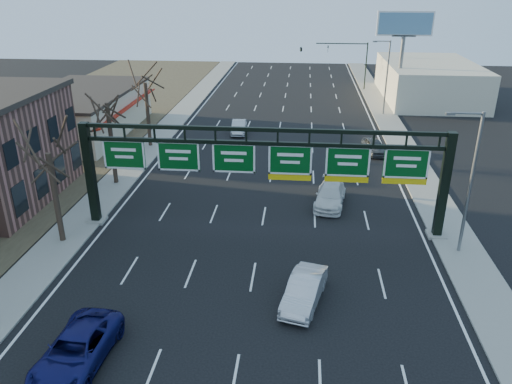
# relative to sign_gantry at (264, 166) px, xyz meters

# --- Properties ---
(ground) EXTENTS (160.00, 160.00, 0.00)m
(ground) POSITION_rel_sign_gantry_xyz_m (-0.16, -8.00, -4.63)
(ground) COLOR black
(ground) RESTS_ON ground
(sidewalk_left) EXTENTS (3.00, 120.00, 0.12)m
(sidewalk_left) POSITION_rel_sign_gantry_xyz_m (-12.96, 12.00, -4.57)
(sidewalk_left) COLOR gray
(sidewalk_left) RESTS_ON ground
(sidewalk_right) EXTENTS (3.00, 120.00, 0.12)m
(sidewalk_right) POSITION_rel_sign_gantry_xyz_m (12.64, 12.00, -4.57)
(sidewalk_right) COLOR gray
(sidewalk_right) RESTS_ON ground
(dirt_strip_left) EXTENTS (21.00, 120.00, 0.06)m
(dirt_strip_left) POSITION_rel_sign_gantry_xyz_m (-25.16, 12.00, -4.60)
(dirt_strip_left) COLOR #473D2B
(dirt_strip_left) RESTS_ON ground
(lane_markings) EXTENTS (21.60, 120.00, 0.01)m
(lane_markings) POSITION_rel_sign_gantry_xyz_m (-0.16, 12.00, -4.62)
(lane_markings) COLOR white
(lane_markings) RESTS_ON ground
(sign_gantry) EXTENTS (24.60, 1.20, 7.20)m
(sign_gantry) POSITION_rel_sign_gantry_xyz_m (0.00, 0.00, 0.00)
(sign_gantry) COLOR black
(sign_gantry) RESTS_ON ground
(cream_strip) EXTENTS (10.90, 18.40, 4.70)m
(cream_strip) POSITION_rel_sign_gantry_xyz_m (-21.64, 21.00, -2.27)
(cream_strip) COLOR #BFB79E
(cream_strip) RESTS_ON ground
(building_right_distant) EXTENTS (12.00, 20.00, 5.00)m
(building_right_distant) POSITION_rel_sign_gantry_xyz_m (19.84, 42.00, -2.13)
(building_right_distant) COLOR #BFB79E
(building_right_distant) RESTS_ON ground
(tree_gantry) EXTENTS (3.60, 3.60, 8.48)m
(tree_gantry) POSITION_rel_sign_gantry_xyz_m (-12.96, -3.00, 2.48)
(tree_gantry) COLOR black
(tree_gantry) RESTS_ON sidewalk_left
(tree_mid) EXTENTS (3.60, 3.60, 9.24)m
(tree_mid) POSITION_rel_sign_gantry_xyz_m (-12.96, 7.00, 3.23)
(tree_mid) COLOR black
(tree_mid) RESTS_ON sidewalk_left
(tree_far) EXTENTS (3.60, 3.60, 8.86)m
(tree_far) POSITION_rel_sign_gantry_xyz_m (-12.96, 17.00, 2.86)
(tree_far) COLOR black
(tree_far) RESTS_ON sidewalk_left
(streetlight_near) EXTENTS (2.15, 0.22, 9.00)m
(streetlight_near) POSITION_rel_sign_gantry_xyz_m (12.31, -2.00, 0.45)
(streetlight_near) COLOR slate
(streetlight_near) RESTS_ON sidewalk_right
(streetlight_far) EXTENTS (2.15, 0.22, 9.00)m
(streetlight_far) POSITION_rel_sign_gantry_xyz_m (12.31, 32.00, 0.45)
(streetlight_far) COLOR slate
(streetlight_far) RESTS_ON sidewalk_right
(billboard_right) EXTENTS (7.00, 0.50, 12.00)m
(billboard_right) POSITION_rel_sign_gantry_xyz_m (14.84, 36.98, 4.43)
(billboard_right) COLOR slate
(billboard_right) RESTS_ON ground
(traffic_signal_mast) EXTENTS (10.16, 0.54, 7.00)m
(traffic_signal_mast) POSITION_rel_sign_gantry_xyz_m (5.53, 47.00, 0.87)
(traffic_signal_mast) COLOR black
(traffic_signal_mast) RESTS_ON ground
(car_blue_suv) EXTENTS (2.86, 5.63, 1.52)m
(car_blue_suv) POSITION_rel_sign_gantry_xyz_m (-7.24, -13.76, -3.87)
(car_blue_suv) COLOR #131453
(car_blue_suv) RESTS_ON ground
(car_silver_sedan) EXTENTS (2.67, 4.86, 1.52)m
(car_silver_sedan) POSITION_rel_sign_gantry_xyz_m (2.78, -8.21, -3.87)
(car_silver_sedan) COLOR silver
(car_silver_sedan) RESTS_ON ground
(car_white_wagon) EXTENTS (2.82, 5.37, 1.49)m
(car_white_wagon) POSITION_rel_sign_gantry_xyz_m (4.68, 4.44, -3.89)
(car_white_wagon) COLOR white
(car_white_wagon) RESTS_ON ground
(car_grey_far) EXTENTS (2.36, 4.40, 1.42)m
(car_grey_far) POSITION_rel_sign_gantry_xyz_m (9.46, 16.89, -3.92)
(car_grey_far) COLOR #3D4042
(car_grey_far) RESTS_ON ground
(car_silver_distant) EXTENTS (1.71, 4.30, 1.39)m
(car_silver_distant) POSITION_rel_sign_gantry_xyz_m (-4.55, 22.42, -3.93)
(car_silver_distant) COLOR #B4B4B9
(car_silver_distant) RESTS_ON ground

